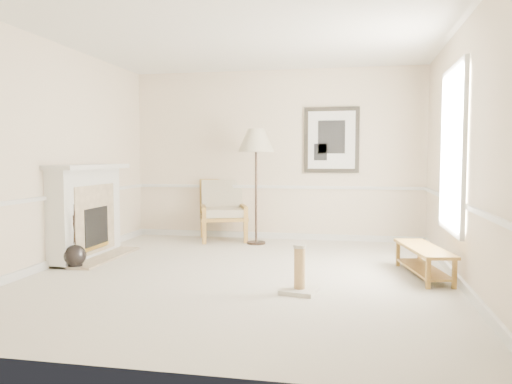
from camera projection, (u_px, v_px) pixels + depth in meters
ground at (240, 275)px, 5.99m from camera, size 5.50×5.50×0.00m
room at (253, 119)px, 5.91m from camera, size 5.04×5.54×2.92m
fireplace at (87, 212)px, 6.99m from camera, size 0.64×1.64×1.31m
floor_vase at (75, 256)px, 6.35m from camera, size 0.28×0.28×0.82m
armchair at (223, 207)px, 8.58m from camera, size 1.00×1.04×1.03m
floor_lamp at (256, 144)px, 8.03m from camera, size 0.62×0.62×1.87m
bench at (424, 257)px, 5.90m from camera, size 0.60×1.28×0.35m
scratching_post at (300, 278)px, 5.19m from camera, size 0.42×0.42×0.51m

